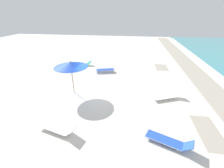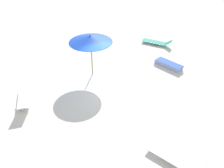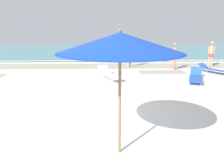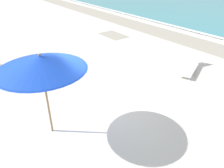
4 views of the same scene
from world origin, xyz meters
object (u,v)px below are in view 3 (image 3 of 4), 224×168
at_px(beachgoer_shoreline_child, 175,54).
at_px(beachgoer_strolling_adult, 129,53).
at_px(beach_umbrella, 120,43).
at_px(sun_lounger_near_water_right, 217,70).
at_px(sun_lounger_beside_umbrella, 196,77).
at_px(sun_lounger_near_water_left, 109,75).
at_px(beachgoer_wading_adult, 211,52).

distance_m(beachgoer_shoreline_child, beachgoer_strolling_adult, 3.01).
height_order(beach_umbrella, beachgoer_shoreline_child, beach_umbrella).
xyz_separation_m(sun_lounger_near_water_right, beachgoer_shoreline_child, (-2.21, 1.27, 0.80)).
bearing_deg(sun_lounger_beside_umbrella, sun_lounger_near_water_right, 64.67).
bearing_deg(sun_lounger_near_water_left, beachgoer_wading_adult, 3.23).
height_order(sun_lounger_near_water_left, sun_lounger_near_water_right, sun_lounger_near_water_left).
height_order(sun_lounger_near_water_left, beachgoer_strolling_adult, beachgoer_strolling_adult).
distance_m(sun_lounger_beside_umbrella, sun_lounger_near_water_left, 4.48).
relative_size(sun_lounger_beside_umbrella, beachgoer_wading_adult, 1.27).
bearing_deg(beachgoer_wading_adult, beachgoer_shoreline_child, 22.50).
bearing_deg(beachgoer_shoreline_child, sun_lounger_near_water_left, 112.20).
xyz_separation_m(sun_lounger_near_water_left, sun_lounger_near_water_right, (6.47, 1.14, -0.01)).
xyz_separation_m(sun_lounger_beside_umbrella, sun_lounger_near_water_right, (2.04, 1.84, -0.01)).
relative_size(sun_lounger_near_water_right, beachgoer_shoreline_child, 1.31).
bearing_deg(sun_lounger_near_water_left, sun_lounger_near_water_right, -12.80).
xyz_separation_m(sun_lounger_near_water_right, beachgoer_wading_adult, (0.69, 2.35, 0.80)).
relative_size(sun_lounger_near_water_left, sun_lounger_near_water_right, 0.98).
xyz_separation_m(beach_umbrella, beachgoer_strolling_adult, (1.37, 10.69, -1.36)).
height_order(beach_umbrella, sun_lounger_beside_umbrella, beach_umbrella).
bearing_deg(beachgoer_strolling_adult, beachgoer_shoreline_child, 109.07).
xyz_separation_m(beach_umbrella, beachgoer_wading_adult, (7.09, 10.74, -1.36)).
bearing_deg(sun_lounger_beside_umbrella, beachgoer_shoreline_child, 115.69).
relative_size(beachgoer_wading_adult, beachgoer_strolling_adult, 1.00).
relative_size(sun_lounger_beside_umbrella, beachgoer_shoreline_child, 1.27).
distance_m(sun_lounger_near_water_left, beachgoer_wading_adult, 8.00).
xyz_separation_m(beach_umbrella, beachgoer_shoreline_child, (4.19, 9.65, -1.36)).
height_order(beachgoer_wading_adult, beachgoer_shoreline_child, same).
relative_size(sun_lounger_near_water_right, beachgoer_strolling_adult, 1.31).
bearing_deg(sun_lounger_beside_umbrella, beachgoer_wading_adult, 79.58).
bearing_deg(sun_lounger_near_water_left, beachgoer_strolling_adult, 44.55).
relative_size(beach_umbrella, beachgoer_wading_adult, 1.49).
relative_size(sun_lounger_near_water_left, beachgoer_shoreline_child, 1.28).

